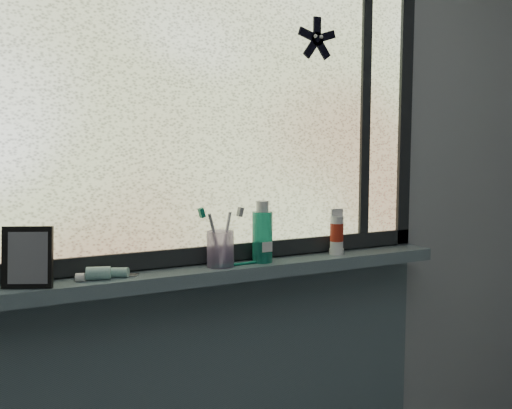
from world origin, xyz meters
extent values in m
cube|color=#9EA3A8|center=(0.00, 1.30, 1.25)|extent=(3.00, 0.01, 2.50)
cube|color=slate|center=(0.00, 1.23, 1.00)|extent=(1.62, 0.14, 0.04)
cube|color=silver|center=(0.00, 1.28, 1.53)|extent=(1.50, 0.01, 1.00)
cube|color=black|center=(0.00, 1.28, 1.05)|extent=(1.60, 0.03, 0.05)
cube|color=black|center=(0.78, 1.28, 1.53)|extent=(0.05, 0.03, 1.10)
cube|color=black|center=(0.60, 1.28, 1.53)|extent=(0.03, 0.03, 1.00)
cube|color=black|center=(-0.50, 1.21, 1.10)|extent=(0.14, 0.11, 0.16)
cylinder|color=#BE9ED1|center=(0.04, 1.22, 1.07)|extent=(0.09, 0.09, 0.11)
cylinder|color=#1C947A|center=(0.18, 1.22, 1.12)|extent=(0.06, 0.06, 0.16)
cylinder|color=silver|center=(0.45, 1.22, 1.10)|extent=(0.05, 0.05, 0.11)
camera|label=1|loc=(-0.63, -0.31, 1.38)|focal=40.00mm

